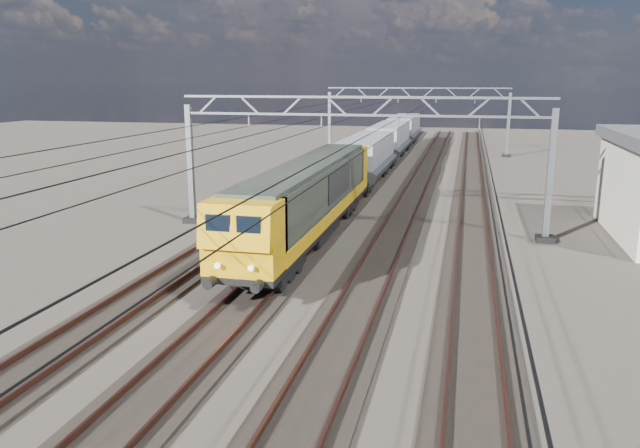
% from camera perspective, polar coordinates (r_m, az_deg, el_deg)
% --- Properties ---
extents(ground, '(160.00, 160.00, 0.00)m').
position_cam_1_polar(ground, '(29.59, 2.14, -2.47)').
color(ground, '#2C2521').
rests_on(ground, ground).
extents(track_outer_west, '(2.60, 140.00, 0.30)m').
position_cam_1_polar(track_outer_west, '(31.25, -8.72, -1.64)').
color(track_outer_west, black).
rests_on(track_outer_west, ground).
extents(track_loco, '(2.60, 140.00, 0.30)m').
position_cam_1_polar(track_loco, '(30.01, -1.61, -2.11)').
color(track_loco, black).
rests_on(track_loco, ground).
extents(track_inner_east, '(2.60, 140.00, 0.30)m').
position_cam_1_polar(track_inner_east, '(29.27, 5.99, -2.57)').
color(track_inner_east, black).
rests_on(track_inner_east, ground).
extents(track_outer_east, '(2.60, 140.00, 0.30)m').
position_cam_1_polar(track_outer_east, '(29.07, 13.84, -2.99)').
color(track_outer_east, black).
rests_on(track_outer_east, ground).
extents(catenary_gantry_mid, '(19.90, 0.90, 7.11)m').
position_cam_1_polar(catenary_gantry_mid, '(32.70, 3.57, 5.98)').
color(catenary_gantry_mid, gray).
rests_on(catenary_gantry_mid, ground).
extents(catenary_gantry_far, '(19.90, 0.90, 7.11)m').
position_cam_1_polar(catenary_gantry_far, '(68.32, 8.80, 9.55)').
color(catenary_gantry_far, gray).
rests_on(catenary_gantry_far, ground).
extents(overhead_wires, '(12.03, 140.00, 0.53)m').
position_cam_1_polar(overhead_wires, '(36.46, 4.70, 9.61)').
color(overhead_wires, black).
rests_on(overhead_wires, ground).
extents(locomotive, '(2.76, 21.10, 3.62)m').
position_cam_1_polar(locomotive, '(30.64, -1.06, 2.54)').
color(locomotive, black).
rests_on(locomotive, ground).
extents(hopper_wagon_lead, '(3.38, 13.00, 3.25)m').
position_cam_1_polar(hopper_wagon_lead, '(47.81, 4.23, 6.20)').
color(hopper_wagon_lead, black).
rests_on(hopper_wagon_lead, ground).
extents(hopper_wagon_mid, '(3.38, 13.00, 3.25)m').
position_cam_1_polar(hopper_wagon_mid, '(61.79, 6.35, 7.71)').
color(hopper_wagon_mid, black).
rests_on(hopper_wagon_mid, ground).
extents(hopper_wagon_third, '(3.38, 13.00, 3.25)m').
position_cam_1_polar(hopper_wagon_third, '(75.86, 7.69, 8.65)').
color(hopper_wagon_third, black).
rests_on(hopper_wagon_third, ground).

